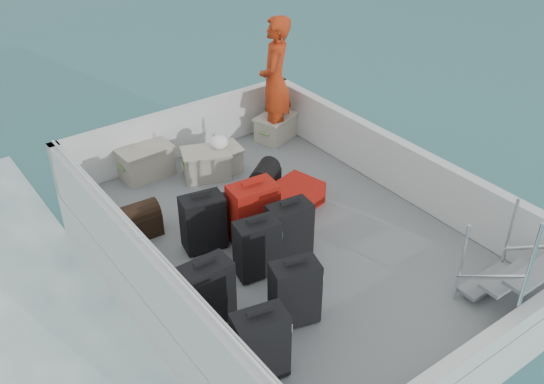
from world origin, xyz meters
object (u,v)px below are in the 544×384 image
(suitcase_0, at_px, (260,346))
(crate_2, at_px, (220,161))
(suitcase_5, at_px, (253,213))
(suitcase_8, at_px, (291,198))
(crate_1, at_px, (207,165))
(suitcase_7, at_px, (290,230))
(crate_0, at_px, (145,162))
(suitcase_2, at_px, (203,223))
(suitcase_4, at_px, (257,249))
(suitcase_1, at_px, (208,294))
(crate_3, at_px, (276,128))
(suitcase_3, at_px, (295,293))
(passenger, at_px, (275,81))

(suitcase_0, xyz_separation_m, crate_2, (1.57, 3.14, -0.19))
(suitcase_0, height_order, suitcase_5, suitcase_5)
(suitcase_8, xyz_separation_m, crate_1, (-0.43, 1.26, 0.03))
(suitcase_7, bearing_deg, suitcase_5, 116.49)
(suitcase_5, height_order, crate_2, suitcase_5)
(crate_0, bearing_deg, suitcase_2, -95.76)
(suitcase_4, distance_m, suitcase_5, 0.60)
(suitcase_2, relative_size, suitcase_5, 0.92)
(suitcase_1, xyz_separation_m, suitcase_8, (1.81, 1.06, -0.20))
(suitcase_5, bearing_deg, crate_3, 53.33)
(suitcase_0, bearing_deg, suitcase_7, 56.48)
(suitcase_5, height_order, crate_1, suitcase_5)
(suitcase_0, height_order, suitcase_3, suitcase_0)
(suitcase_8, bearing_deg, crate_0, 17.33)
(crate_3, bearing_deg, suitcase_4, -130.18)
(suitcase_7, height_order, crate_3, suitcase_7)
(suitcase_2, xyz_separation_m, passenger, (2.16, 1.60, 0.59))
(suitcase_3, bearing_deg, suitcase_0, -135.62)
(suitcase_0, relative_size, passenger, 0.38)
(crate_2, bearing_deg, suitcase_7, -99.99)
(suitcase_3, height_order, crate_0, suitcase_3)
(suitcase_0, bearing_deg, crate_2, 75.97)
(suitcase_5, xyz_separation_m, crate_3, (1.67, 1.83, -0.19))
(suitcase_4, xyz_separation_m, crate_2, (0.81, 2.03, -0.17))
(suitcase_3, relative_size, crate_3, 1.21)
(suitcase_2, bearing_deg, crate_0, 95.25)
(crate_1, height_order, passenger, passenger)
(suitcase_8, bearing_deg, suitcase_3, 129.36)
(suitcase_7, xyz_separation_m, crate_0, (-0.50, 2.46, -0.13))
(suitcase_1, height_order, crate_1, suitcase_1)
(suitcase_1, relative_size, crate_1, 1.20)
(crate_2, bearing_deg, suitcase_1, -124.34)
(suitcase_7, bearing_deg, suitcase_4, -165.26)
(crate_0, distance_m, crate_3, 2.02)
(passenger, bearing_deg, crate_2, -31.30)
(passenger, bearing_deg, suitcase_1, -2.03)
(suitcase_0, bearing_deg, suitcase_4, 68.46)
(suitcase_2, distance_m, crate_3, 2.74)
(passenger, bearing_deg, suitcase_7, 10.82)
(suitcase_7, distance_m, crate_0, 2.52)
(crate_0, bearing_deg, suitcase_3, -91.38)
(suitcase_1, xyz_separation_m, suitcase_7, (1.24, 0.37, -0.03))
(suitcase_1, bearing_deg, crate_2, 55.52)
(suitcase_0, distance_m, suitcase_4, 1.34)
(suitcase_1, height_order, suitcase_2, suitcase_1)
(suitcase_3, height_order, passenger, passenger)
(suitcase_4, relative_size, crate_0, 1.02)
(suitcase_0, distance_m, suitcase_1, 0.81)
(suitcase_2, xyz_separation_m, suitcase_3, (0.10, -1.48, 0.01))
(suitcase_2, xyz_separation_m, suitcase_4, (0.21, -0.72, -0.00))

